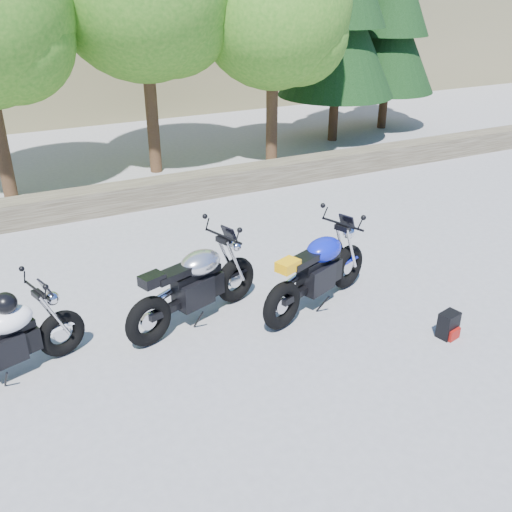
# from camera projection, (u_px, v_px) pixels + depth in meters

# --- Properties ---
(ground) EXTENTS (90.00, 90.00, 0.00)m
(ground) POSITION_uv_depth(u_px,v_px,m) (277.00, 343.00, 7.24)
(ground) COLOR gray
(ground) RESTS_ON ground
(stone_wall) EXTENTS (22.00, 0.55, 0.50)m
(stone_wall) POSITION_uv_depth(u_px,v_px,m) (149.00, 193.00, 11.56)
(stone_wall) COLOR #433C2D
(stone_wall) RESTS_ON ground
(tree_decid_right) EXTENTS (3.54, 3.54, 5.41)m
(tree_decid_right) POSITION_uv_depth(u_px,v_px,m) (279.00, 12.00, 12.77)
(tree_decid_right) COLOR #382314
(tree_decid_right) RESTS_ON ground
(conifer_far) EXTENTS (2.82, 2.82, 6.27)m
(conifer_far) POSITION_uv_depth(u_px,v_px,m) (392.00, 13.00, 16.24)
(conifer_far) COLOR #382314
(conifer_far) RESTS_ON ground
(silver_bike) EXTENTS (2.10, 0.95, 1.09)m
(silver_bike) POSITION_uv_depth(u_px,v_px,m) (195.00, 286.00, 7.49)
(silver_bike) COLOR black
(silver_bike) RESTS_ON ground
(white_bike) EXTENTS (1.90, 0.82, 1.08)m
(white_bike) POSITION_uv_depth(u_px,v_px,m) (2.00, 340.00, 6.37)
(white_bike) COLOR black
(white_bike) RESTS_ON ground
(blue_bike) EXTENTS (2.09, 1.00, 1.10)m
(blue_bike) POSITION_uv_depth(u_px,v_px,m) (318.00, 272.00, 7.85)
(blue_bike) COLOR black
(blue_bike) RESTS_ON ground
(backpack) EXTENTS (0.29, 0.27, 0.35)m
(backpack) POSITION_uv_depth(u_px,v_px,m) (449.00, 325.00, 7.30)
(backpack) COLOR black
(backpack) RESTS_ON ground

